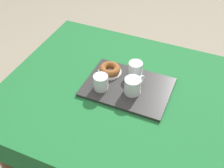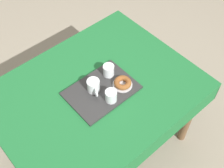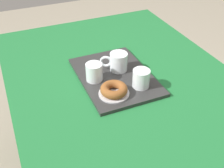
{
  "view_description": "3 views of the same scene",
  "coord_description": "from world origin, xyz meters",
  "px_view_note": "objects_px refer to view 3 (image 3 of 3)",
  "views": [
    {
      "loc": [
        -0.32,
        0.96,
        1.74
      ],
      "look_at": [
        0.1,
        -0.01,
        0.76
      ],
      "focal_mm": 45.02,
      "sensor_mm": 36.0,
      "label": 1
    },
    {
      "loc": [
        -0.68,
        -0.93,
        2.26
      ],
      "look_at": [
        0.08,
        -0.07,
        0.8
      ],
      "focal_mm": 47.5,
      "sensor_mm": 36.0,
      "label": 2
    },
    {
      "loc": [
        0.99,
        -0.46,
        1.49
      ],
      "look_at": [
        0.11,
        -0.09,
        0.78
      ],
      "focal_mm": 45.5,
      "sensor_mm": 36.0,
      "label": 3
    }
  ],
  "objects_px": {
    "dining_table": "(119,91)",
    "sugar_donut_left": "(114,89)",
    "tea_mug_left": "(117,62)",
    "donut_plate_left": "(114,93)",
    "water_glass_near": "(94,73)",
    "water_glass_far": "(141,79)",
    "serving_tray": "(115,76)"
  },
  "relations": [
    {
      "from": "dining_table",
      "to": "sugar_donut_left",
      "type": "distance_m",
      "value": 0.22
    },
    {
      "from": "tea_mug_left",
      "to": "donut_plate_left",
      "type": "relative_size",
      "value": 0.93
    },
    {
      "from": "tea_mug_left",
      "to": "water_glass_near",
      "type": "relative_size",
      "value": 1.49
    },
    {
      "from": "tea_mug_left",
      "to": "sugar_donut_left",
      "type": "height_order",
      "value": "tea_mug_left"
    },
    {
      "from": "water_glass_near",
      "to": "donut_plate_left",
      "type": "height_order",
      "value": "water_glass_near"
    },
    {
      "from": "dining_table",
      "to": "water_glass_far",
      "type": "height_order",
      "value": "water_glass_far"
    },
    {
      "from": "dining_table",
      "to": "tea_mug_left",
      "type": "height_order",
      "value": "tea_mug_left"
    },
    {
      "from": "dining_table",
      "to": "donut_plate_left",
      "type": "bearing_deg",
      "value": -32.56
    },
    {
      "from": "sugar_donut_left",
      "to": "dining_table",
      "type": "bearing_deg",
      "value": 147.44
    },
    {
      "from": "dining_table",
      "to": "serving_tray",
      "type": "distance_m",
      "value": 0.11
    },
    {
      "from": "water_glass_near",
      "to": "water_glass_far",
      "type": "distance_m",
      "value": 0.21
    },
    {
      "from": "water_glass_far",
      "to": "donut_plate_left",
      "type": "distance_m",
      "value": 0.13
    },
    {
      "from": "donut_plate_left",
      "to": "dining_table",
      "type": "bearing_deg",
      "value": 147.44
    },
    {
      "from": "serving_tray",
      "to": "donut_plate_left",
      "type": "relative_size",
      "value": 3.41
    },
    {
      "from": "dining_table",
      "to": "sugar_donut_left",
      "type": "relative_size",
      "value": 11.52
    },
    {
      "from": "donut_plate_left",
      "to": "sugar_donut_left",
      "type": "distance_m",
      "value": 0.02
    },
    {
      "from": "dining_table",
      "to": "tea_mug_left",
      "type": "bearing_deg",
      "value": -156.31
    },
    {
      "from": "donut_plate_left",
      "to": "sugar_donut_left",
      "type": "height_order",
      "value": "sugar_donut_left"
    },
    {
      "from": "tea_mug_left",
      "to": "sugar_donut_left",
      "type": "xyz_separation_m",
      "value": [
        0.16,
        -0.09,
        -0.01
      ]
    },
    {
      "from": "tea_mug_left",
      "to": "donut_plate_left",
      "type": "distance_m",
      "value": 0.19
    },
    {
      "from": "water_glass_near",
      "to": "serving_tray",
      "type": "bearing_deg",
      "value": 87.55
    },
    {
      "from": "serving_tray",
      "to": "donut_plate_left",
      "type": "xyz_separation_m",
      "value": [
        0.13,
        -0.06,
        0.01
      ]
    },
    {
      "from": "serving_tray",
      "to": "tea_mug_left",
      "type": "bearing_deg",
      "value": 144.28
    },
    {
      "from": "serving_tray",
      "to": "donut_plate_left",
      "type": "distance_m",
      "value": 0.14
    },
    {
      "from": "sugar_donut_left",
      "to": "water_glass_near",
      "type": "bearing_deg",
      "value": -164.05
    },
    {
      "from": "donut_plate_left",
      "to": "water_glass_near",
      "type": "bearing_deg",
      "value": -164.05
    },
    {
      "from": "tea_mug_left",
      "to": "water_glass_far",
      "type": "relative_size",
      "value": 1.49
    },
    {
      "from": "tea_mug_left",
      "to": "water_glass_far",
      "type": "xyz_separation_m",
      "value": [
        0.16,
        0.04,
        -0.0
      ]
    },
    {
      "from": "dining_table",
      "to": "water_glass_near",
      "type": "xyz_separation_m",
      "value": [
        0.02,
        -0.13,
        0.15
      ]
    },
    {
      "from": "water_glass_far",
      "to": "donut_plate_left",
      "type": "height_order",
      "value": "water_glass_far"
    },
    {
      "from": "tea_mug_left",
      "to": "donut_plate_left",
      "type": "xyz_separation_m",
      "value": [
        0.16,
        -0.09,
        -0.04
      ]
    },
    {
      "from": "water_glass_far",
      "to": "sugar_donut_left",
      "type": "distance_m",
      "value": 0.13
    }
  ]
}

